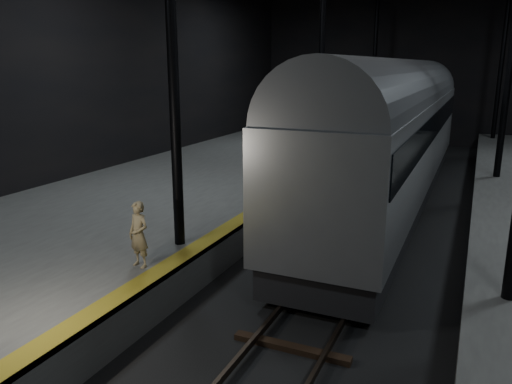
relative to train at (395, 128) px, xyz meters
The scene contains 6 objects.
ground 6.19m from the train, 90.00° to the right, with size 44.00×44.00×0.00m, color black.
platform_left 9.58m from the train, 144.44° to the right, with size 9.00×43.80×1.00m, color #4E4E4C.
tactile_strip 6.61m from the train, 121.22° to the right, with size 0.50×43.80×0.01m, color olive.
track 6.16m from the train, 90.00° to the right, with size 2.40×43.00×0.24m.
train is the anchor object (origin of this frame).
woman 11.73m from the train, 109.03° to the right, with size 0.56×0.37×1.53m, color tan.
Camera 1 is at (2.93, -14.26, 5.47)m, focal length 35.00 mm.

